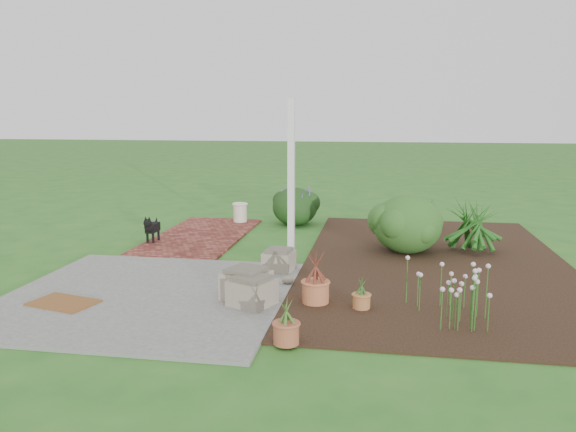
% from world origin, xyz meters
% --- Properties ---
extents(ground, '(80.00, 80.00, 0.00)m').
position_xyz_m(ground, '(0.00, 0.00, 0.00)').
color(ground, '#286720').
rests_on(ground, ground).
extents(concrete_patio, '(3.50, 3.50, 0.04)m').
position_xyz_m(concrete_patio, '(-1.25, -1.75, 0.02)').
color(concrete_patio, '#605F5D').
rests_on(concrete_patio, ground).
extents(brick_path, '(1.60, 3.50, 0.04)m').
position_xyz_m(brick_path, '(-1.70, 1.75, 0.02)').
color(brick_path, maroon).
rests_on(brick_path, ground).
extents(garden_bed, '(4.00, 7.00, 0.03)m').
position_xyz_m(garden_bed, '(2.50, 0.50, 0.01)').
color(garden_bed, black).
rests_on(garden_bed, ground).
extents(veranda_post, '(0.10, 0.10, 2.50)m').
position_xyz_m(veranda_post, '(0.30, 0.10, 1.25)').
color(veranda_post, white).
rests_on(veranda_post, ground).
extents(stone_trough_near, '(0.61, 0.61, 0.30)m').
position_xyz_m(stone_trough_near, '(0.16, -1.93, 0.19)').
color(stone_trough_near, gray).
rests_on(stone_trough_near, concrete_patio).
extents(stone_trough_mid, '(0.63, 0.63, 0.33)m').
position_xyz_m(stone_trough_mid, '(0.04, -1.71, 0.20)').
color(stone_trough_mid, gray).
rests_on(stone_trough_mid, concrete_patio).
extents(stone_trough_far, '(0.46, 0.46, 0.27)m').
position_xyz_m(stone_trough_far, '(0.20, -0.39, 0.18)').
color(stone_trough_far, gray).
rests_on(stone_trough_far, concrete_patio).
extents(coir_doormat, '(0.86, 0.66, 0.02)m').
position_xyz_m(coir_doormat, '(-2.08, -2.27, 0.05)').
color(coir_doormat, brown).
rests_on(coir_doormat, concrete_patio).
extents(black_dog, '(0.15, 0.52, 0.44)m').
position_xyz_m(black_dog, '(-2.37, 1.04, 0.31)').
color(black_dog, black).
rests_on(black_dog, brick_path).
extents(cream_ceramic_urn, '(0.38, 0.38, 0.38)m').
position_xyz_m(cream_ceramic_urn, '(-1.30, 3.18, 0.23)').
color(cream_ceramic_urn, beige).
rests_on(cream_ceramic_urn, brick_path).
extents(evergreen_shrub, '(1.17, 1.17, 0.97)m').
position_xyz_m(evergreen_shrub, '(2.08, 1.14, 0.52)').
color(evergreen_shrub, '#144114').
rests_on(evergreen_shrub, garden_bed).
extents(agapanthus_clump_back, '(1.50, 1.50, 1.02)m').
position_xyz_m(agapanthus_clump_back, '(3.14, 1.31, 0.54)').
color(agapanthus_clump_back, '#0E350F').
rests_on(agapanthus_clump_back, garden_bed).
extents(agapanthus_clump_front, '(1.09, 1.09, 0.75)m').
position_xyz_m(agapanthus_clump_front, '(2.46, 3.17, 0.41)').
color(agapanthus_clump_front, '#113C0B').
rests_on(agapanthus_clump_front, garden_bed).
extents(pink_flower_patch, '(1.27, 1.27, 0.63)m').
position_xyz_m(pink_flower_patch, '(2.41, -1.93, 0.34)').
color(pink_flower_patch, '#113D0F').
rests_on(pink_flower_patch, garden_bed).
extents(terracotta_pot_bronze, '(0.33, 0.33, 0.27)m').
position_xyz_m(terracotta_pot_bronze, '(0.89, -1.69, 0.16)').
color(terracotta_pot_bronze, '#B9663E').
rests_on(terracotta_pot_bronze, garden_bed).
extents(terracotta_pot_small_left, '(0.24, 0.24, 0.17)m').
position_xyz_m(terracotta_pot_small_left, '(1.45, -1.81, 0.12)').
color(terracotta_pot_small_left, '#AB6A3A').
rests_on(terracotta_pot_small_left, garden_bed).
extents(terracotta_pot_small_right, '(0.34, 0.34, 0.22)m').
position_xyz_m(terracotta_pot_small_right, '(0.75, -2.98, 0.14)').
color(terracotta_pot_small_right, '#A55237').
rests_on(terracotta_pot_small_right, garden_bed).
extents(purple_flowering_bush, '(1.24, 1.24, 0.80)m').
position_xyz_m(purple_flowering_bush, '(-0.14, 3.27, 0.40)').
color(purple_flowering_bush, black).
rests_on(purple_flowering_bush, ground).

